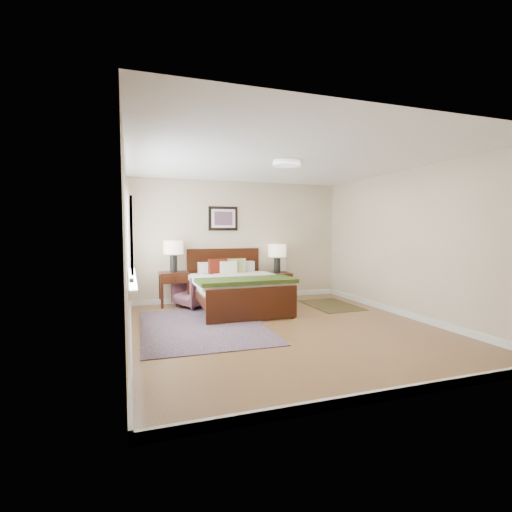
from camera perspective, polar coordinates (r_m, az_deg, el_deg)
name	(u,v)px	position (r m, az deg, el deg)	size (l,w,h in m)	color
floor	(286,328)	(5.73, 4.58, -10.97)	(5.00, 5.00, 0.00)	brown
back_wall	(239,241)	(7.89, -2.62, 2.34)	(4.50, 0.04, 2.50)	#CAB792
front_wall	(404,257)	(3.40, 21.75, -0.13)	(4.50, 0.04, 2.50)	#CAB792
left_wall	(126,248)	(5.08, -19.33, 1.20)	(0.04, 5.00, 2.50)	#CAB792
right_wall	(409,244)	(6.76, 22.44, 1.76)	(0.04, 5.00, 2.50)	#CAB792
ceiling	(287,160)	(5.62, 4.73, 14.45)	(4.50, 5.00, 0.02)	white
window	(130,237)	(5.77, -18.78, 2.78)	(0.11, 2.72, 1.32)	silver
door	(128,278)	(3.35, -19.12, -3.21)	(0.06, 1.00, 2.18)	silver
ceil_fixture	(287,163)	(5.62, 4.73, 14.10)	(0.44, 0.44, 0.08)	white
bed	(236,283)	(6.92, -3.11, -4.16)	(1.65, 1.99, 1.07)	#361408
wall_art	(223,218)	(7.77, -5.06, 5.77)	(0.62, 0.05, 0.50)	black
nightstand_left	(174,279)	(7.42, -12.51, -3.41)	(0.55, 0.50, 0.66)	#361408
nightstand_right	(277,283)	(8.00, 3.30, -4.16)	(0.56, 0.42, 0.56)	#361408
lamp_left	(173,250)	(7.39, -12.59, 0.96)	(0.38, 0.38, 0.61)	black
lamp_right	(277,253)	(7.94, 3.28, 0.52)	(0.38, 0.38, 0.61)	black
armchair	(195,290)	(7.26, -9.32, -5.24)	(0.68, 0.70, 0.64)	brown
rug_persian	(203,326)	(5.85, -8.23, -10.62)	(1.84, 2.60, 0.01)	#0C0F3D
rug_navy	(331,305)	(7.49, 11.44, -7.41)	(0.85, 1.28, 0.01)	black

